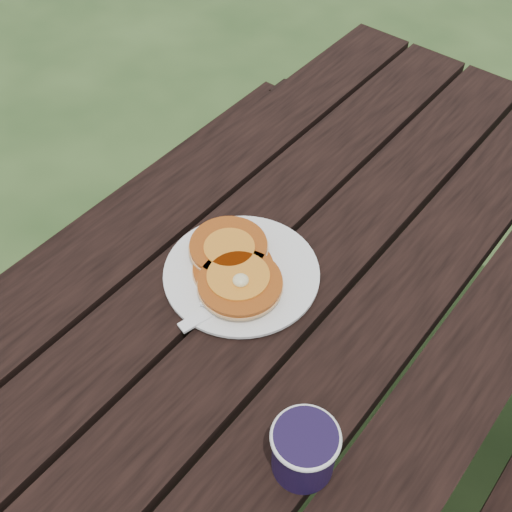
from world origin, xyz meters
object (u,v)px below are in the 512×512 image
Objects in this scene: pancake_stack at (234,267)px; picnic_table at (255,432)px; plate at (242,274)px; coffee_cup at (304,448)px.

picnic_table is at bearing -32.23° from pancake_stack.
pancake_stack is (-0.09, 0.06, 0.41)m from picnic_table.
coffee_cup reaches higher than plate.
coffee_cup is (0.20, -0.14, 0.43)m from picnic_table.
plate is 0.35m from coffee_cup.
plate is (-0.08, 0.06, 0.39)m from picnic_table.
plate is at bearing 41.25° from pancake_stack.
pancake_stack is at bearing -138.75° from plate.
plate is 1.26× the size of pancake_stack.
pancake_stack reaches higher than picnic_table.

